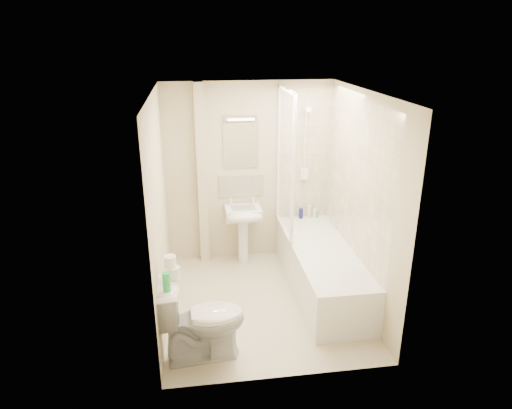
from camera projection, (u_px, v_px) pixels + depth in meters
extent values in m
plane|color=beige|center=(263.00, 302.00, 5.33)|extent=(2.50, 2.50, 0.00)
cube|color=beige|center=(248.00, 173.00, 6.06)|extent=(2.20, 0.02, 2.40)
cube|color=beige|center=(159.00, 212.00, 4.76)|extent=(0.02, 2.50, 2.40)
cube|color=beige|center=(361.00, 201.00, 5.05)|extent=(0.02, 2.50, 2.40)
cube|color=white|center=(264.00, 92.00, 4.48)|extent=(2.20, 2.50, 0.02)
cube|color=beige|center=(304.00, 155.00, 6.07)|extent=(0.70, 0.01, 1.75)
cube|color=beige|center=(355.00, 177.00, 5.16)|extent=(0.01, 2.10, 1.75)
cube|color=beige|center=(202.00, 177.00, 5.92)|extent=(0.12, 0.12, 2.40)
cube|color=beige|center=(241.00, 186.00, 6.10)|extent=(0.60, 0.02, 0.30)
cube|color=white|center=(241.00, 146.00, 5.90)|extent=(0.46, 0.01, 0.60)
cube|color=silver|center=(241.00, 117.00, 5.75)|extent=(0.42, 0.07, 0.07)
cube|color=white|center=(321.00, 269.00, 5.52)|extent=(0.70, 2.10, 0.55)
cube|color=white|center=(322.00, 252.00, 5.44)|extent=(0.56, 1.96, 0.05)
cube|color=white|center=(285.00, 163.00, 5.61)|extent=(0.01, 0.90, 1.80)
cube|color=white|center=(279.00, 154.00, 6.01)|extent=(0.04, 0.04, 1.80)
cube|color=white|center=(293.00, 173.00, 5.19)|extent=(0.04, 0.04, 1.80)
cube|color=white|center=(287.00, 90.00, 5.30)|extent=(0.04, 0.90, 0.04)
cube|color=white|center=(284.00, 228.00, 5.92)|extent=(0.04, 0.90, 0.03)
cylinder|color=white|center=(305.00, 146.00, 6.01)|extent=(0.02, 0.02, 0.90)
cylinder|color=white|center=(304.00, 179.00, 6.17)|extent=(0.05, 0.05, 0.02)
cylinder|color=white|center=(306.00, 112.00, 5.85)|extent=(0.05, 0.05, 0.02)
cylinder|color=white|center=(308.00, 110.00, 5.78)|extent=(0.08, 0.11, 0.11)
cube|color=white|center=(304.00, 174.00, 6.14)|extent=(0.10, 0.05, 0.14)
cylinder|color=white|center=(304.00, 143.00, 5.96)|extent=(0.01, 0.13, 0.84)
cylinder|color=white|center=(243.00, 240.00, 6.20)|extent=(0.13, 0.13, 0.63)
cube|color=white|center=(243.00, 213.00, 6.03)|extent=(0.47, 0.36, 0.14)
ellipsoid|color=white|center=(245.00, 218.00, 5.88)|extent=(0.47, 0.20, 0.14)
cube|color=silver|center=(243.00, 209.00, 6.01)|extent=(0.32, 0.23, 0.04)
cylinder|color=white|center=(231.00, 202.00, 6.07)|extent=(0.03, 0.03, 0.10)
cylinder|color=white|center=(253.00, 201.00, 6.11)|extent=(0.03, 0.03, 0.10)
sphere|color=white|center=(231.00, 199.00, 6.06)|extent=(0.04, 0.04, 0.04)
sphere|color=white|center=(253.00, 198.00, 6.10)|extent=(0.04, 0.04, 0.04)
cylinder|color=white|center=(291.00, 213.00, 6.26)|extent=(0.06, 0.06, 0.17)
cylinder|color=navy|center=(301.00, 213.00, 6.28)|extent=(0.06, 0.06, 0.14)
cylinder|color=beige|center=(309.00, 212.00, 6.29)|extent=(0.05, 0.05, 0.18)
cylinder|color=silver|center=(315.00, 213.00, 6.31)|extent=(0.06, 0.06, 0.14)
cylinder|color=green|center=(316.00, 214.00, 6.32)|extent=(0.06, 0.06, 0.09)
imported|color=white|center=(202.00, 319.00, 4.31)|extent=(0.59, 0.88, 0.83)
cylinder|color=white|center=(175.00, 273.00, 4.18)|extent=(0.10, 0.10, 0.11)
cylinder|color=white|center=(170.00, 261.00, 4.17)|extent=(0.11, 0.11, 0.11)
cylinder|color=green|center=(166.00, 282.00, 3.97)|extent=(0.07, 0.07, 0.18)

